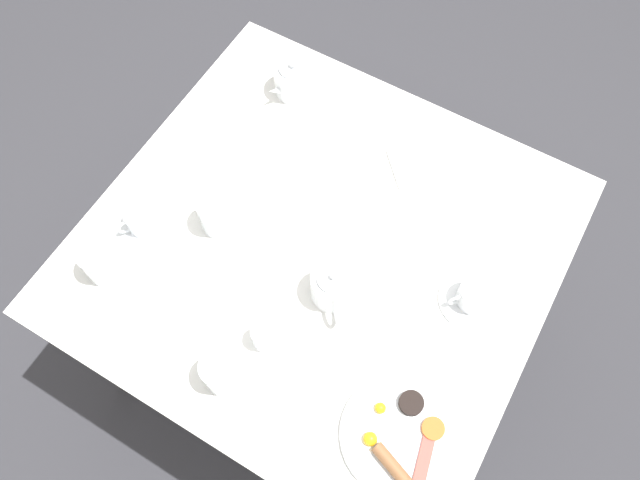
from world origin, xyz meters
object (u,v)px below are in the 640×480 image
creamer_jug (264,336)px  knife_by_plate (216,162)px  breakfast_plate (400,435)px  water_glass_tall (100,262)px  teapot_far (294,79)px  wine_glass_spare (221,372)px  teapot_near (333,286)px  napkin_folded (419,164)px  fork_by_plate (515,202)px  teacup_with_saucer_left (143,220)px  water_glass_short (216,214)px  teacup_with_saucer_right (475,296)px

creamer_jug → knife_by_plate: size_ratio=0.49×
breakfast_plate → water_glass_tall: (-0.01, 0.78, 0.04)m
teapot_far → wine_glass_spare: 0.81m
teapot_near → napkin_folded: 0.43m
water_glass_tall → fork_by_plate: (0.67, -0.77, -0.05)m
knife_by_plate → wine_glass_spare: bearing=-143.6°
teacup_with_saucer_left → water_glass_short: size_ratio=1.52×
breakfast_plate → teapot_near: teapot_near is taller
water_glass_tall → wine_glass_spare: (-0.07, -0.39, -0.00)m
knife_by_plate → water_glass_short: bearing=-142.9°
water_glass_tall → creamer_jug: 0.42m
creamer_jug → knife_by_plate: creamer_jug is taller
teapot_far → teacup_with_saucer_left: teapot_far is taller
teacup_with_saucer_right → breakfast_plate: bearing=178.9°
teacup_with_saucer_left → knife_by_plate: (0.24, -0.05, -0.03)m
teacup_with_saucer_left → fork_by_plate: bearing=-55.6°
breakfast_plate → teacup_with_saucer_right: size_ratio=1.64×
water_glass_short → knife_by_plate: size_ratio=0.63×
teapot_far → fork_by_plate: bearing=104.2°
napkin_folded → knife_by_plate: 0.53m
breakfast_plate → wine_glass_spare: (-0.08, 0.39, 0.04)m
teapot_far → fork_by_plate: (-0.02, -0.67, -0.04)m
water_glass_tall → napkin_folded: (0.65, -0.51, -0.05)m
wine_glass_spare → knife_by_plate: 0.57m
breakfast_plate → creamer_jug: creamer_jug is taller
teapot_far → water_glass_short: size_ratio=1.72×
teapot_near → fork_by_plate: teapot_near is taller
teacup_with_saucer_left → teacup_with_saucer_right: 0.81m
teapot_near → teacup_with_saucer_left: teapot_near is taller
wine_glass_spare → teacup_with_saucer_left: bearing=60.4°
water_glass_tall → water_glass_short: same height
breakfast_plate → napkin_folded: 0.69m
napkin_folded → knife_by_plate: size_ratio=1.12×
knife_by_plate → teapot_far: bearing=-9.8°
teacup_with_saucer_left → knife_by_plate: bearing=-10.6°
wine_glass_spare → napkin_folded: wine_glass_spare is taller
teapot_far → creamer_jug: size_ratio=2.21×
teapot_far → knife_by_plate: teapot_far is taller
teapot_near → creamer_jug: size_ratio=1.89×
water_glass_tall → teacup_with_saucer_right: bearing=-64.7°
teapot_near → wine_glass_spare: teapot_near is taller
teapot_near → water_glass_tall: bearing=76.4°
creamer_jug → fork_by_plate: creamer_jug is taller
teapot_near → teacup_with_saucer_right: teapot_near is taller
teapot_near → water_glass_short: size_ratio=1.47×
teacup_with_saucer_left → creamer_jug: size_ratio=1.95×
fork_by_plate → knife_by_plate: (-0.28, 0.72, 0.00)m
water_glass_short → napkin_folded: size_ratio=0.56×
wine_glass_spare → creamer_jug: size_ratio=1.24×
teapot_far → teacup_with_saucer_right: bearing=81.1°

